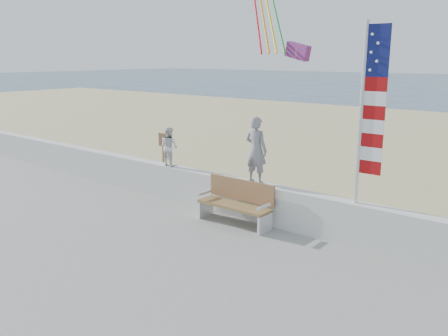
{
  "coord_description": "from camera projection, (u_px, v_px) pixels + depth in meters",
  "views": [
    {
      "loc": [
        7.05,
        -6.69,
        3.93
      ],
      "look_at": [
        0.2,
        1.8,
        1.35
      ],
      "focal_mm": 38.0,
      "sensor_mm": 36.0,
      "label": 1
    }
  ],
  "objects": [
    {
      "name": "adult",
      "position": [
        256.0,
        150.0,
        10.77
      ],
      "size": [
        0.56,
        0.37,
        1.54
      ],
      "primitive_type": "imported",
      "rotation": [
        0.0,
        0.0,
        3.14
      ],
      "color": "gray",
      "rests_on": "seawall"
    },
    {
      "name": "child",
      "position": [
        169.0,
        147.0,
        12.54
      ],
      "size": [
        0.53,
        0.43,
        1.04
      ],
      "primitive_type": "imported",
      "rotation": [
        0.0,
        0.0,
        3.07
      ],
      "color": "silver",
      "rests_on": "seawall"
    },
    {
      "name": "parafoil_kite",
      "position": [
        299.0,
        51.0,
        13.95
      ],
      "size": [
        0.89,
        0.38,
        0.59
      ],
      "color": "red",
      "rests_on": "ground"
    },
    {
      "name": "sand",
      "position": [
        345.0,
        167.0,
        17.09
      ],
      "size": [
        90.0,
        40.0,
        0.08
      ],
      "primitive_type": "cube",
      "color": "#C5B883",
      "rests_on": "ground"
    },
    {
      "name": "flag",
      "position": [
        368.0,
        107.0,
        8.94
      ],
      "size": [
        0.5,
        0.08,
        3.5
      ],
      "color": "silver",
      "rests_on": "seawall"
    },
    {
      "name": "ground",
      "position": [
        165.0,
        242.0,
        10.28
      ],
      "size": [
        220.0,
        220.0,
        0.0
      ],
      "primitive_type": "plane",
      "color": "#304A61",
      "rests_on": "ground"
    },
    {
      "name": "sign",
      "position": [
        163.0,
        151.0,
        15.23
      ],
      "size": [
        0.32,
        0.07,
        1.46
      ],
      "color": "olive",
      "rests_on": "sand"
    },
    {
      "name": "seawall",
      "position": [
        223.0,
        194.0,
        11.65
      ],
      "size": [
        30.0,
        0.35,
        0.9
      ],
      "primitive_type": "cube",
      "color": "silver",
      "rests_on": "boardwalk"
    },
    {
      "name": "bench",
      "position": [
        237.0,
        202.0,
        10.82
      ],
      "size": [
        1.8,
        0.57,
        1.0
      ],
      "color": "olive",
      "rests_on": "boardwalk"
    }
  ]
}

